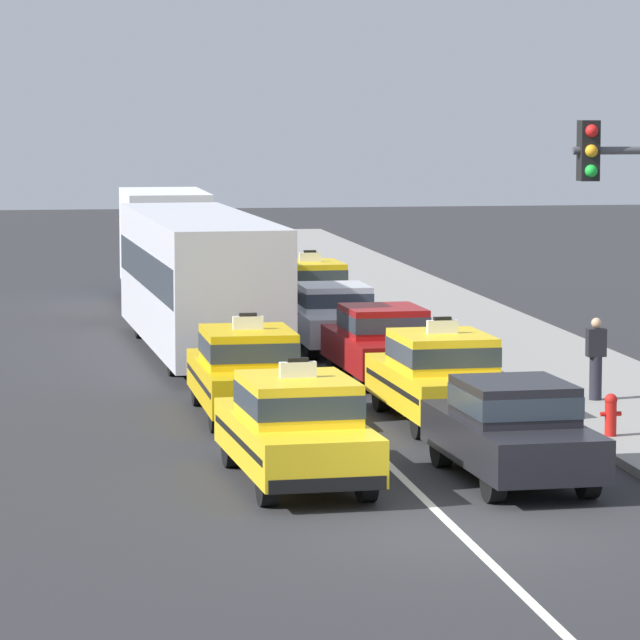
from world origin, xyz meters
The scene contains 14 objects.
ground_plane centered at (0.00, 0.00, 0.00)m, with size 160.00×160.00×0.00m, color #2B2B2D.
lane_stripe_left_right centered at (0.00, 20.00, 0.00)m, with size 0.14×80.00×0.01m, color silver.
sidewalk_curb centered at (5.60, 15.00, 0.07)m, with size 4.00×90.00×0.15m, color gray.
taxi_left_nearest centered at (-1.69, 3.67, 0.88)m, with size 2.05×4.65×1.96m.
taxi_left_second centered at (-1.69, 9.97, 0.88)m, with size 1.86×4.57×1.96m.
bus_left_third centered at (-1.72, 19.06, 1.82)m, with size 2.96×11.29×3.22m.
box_truck_left_fourth centered at (-1.64, 30.84, 1.78)m, with size 2.31×6.97×3.27m.
sedan_right_nearest centered at (1.60, 3.30, 0.85)m, with size 1.97×4.38×1.58m.
taxi_right_second centered at (1.69, 8.78, 0.88)m, with size 1.96×4.62×1.96m.
sedan_right_third centered at (1.64, 14.14, 0.85)m, with size 1.91×4.36×1.58m.
sedan_right_fourth centered at (1.41, 19.11, 0.85)m, with size 1.79×4.31×1.58m.
taxi_right_fifth centered at (1.70, 24.61, 0.88)m, with size 1.93×4.61×1.96m.
pedestrian_mid_block centered at (5.01, 10.13, 0.95)m, with size 0.36×0.24×1.58m.
fire_hydrant centered at (4.08, 6.22, 0.55)m, with size 0.36×0.22×0.73m.
Camera 1 is at (-5.88, -25.08, 5.82)m, focal length 108.63 mm.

